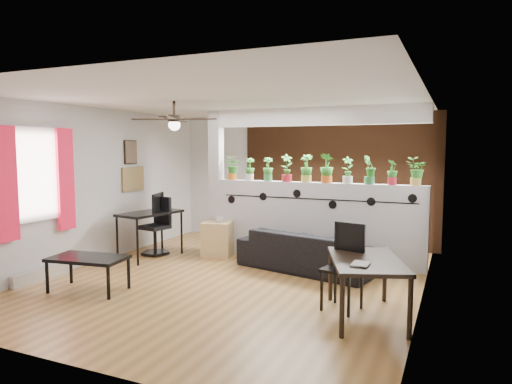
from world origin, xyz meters
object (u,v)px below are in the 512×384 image
object	(u,v)px
potted_plant_2	(268,168)
ceiling_fan	(174,121)
potted_plant_8	(392,172)
cube_shelf	(217,239)
office_chair	(157,230)
sofa	(306,251)
coffee_table	(88,260)
potted_plant_5	(327,167)
potted_plant_9	(416,171)
potted_plant_6	(348,169)
potted_plant_3	(287,167)
cup	(220,219)
dining_table	(366,265)
potted_plant_0	(232,167)
potted_plant_1	(250,168)
computer_desk	(150,216)
potted_plant_7	(370,169)
potted_plant_4	(306,168)
folding_chair	(346,258)

from	to	relation	value
potted_plant_2	ceiling_fan	bearing A→B (deg)	-111.86
potted_plant_8	potted_plant_2	bearing A→B (deg)	180.00
cube_shelf	office_chair	size ratio (longest dim) A/B	0.60
sofa	coffee_table	size ratio (longest dim) A/B	1.90
potted_plant_5	potted_plant_9	xyz separation A→B (m)	(1.40, 0.00, -0.02)
potted_plant_6	coffee_table	world-z (taller)	potted_plant_6
potted_plant_3	cup	world-z (taller)	potted_plant_3
ceiling_fan	dining_table	size ratio (longest dim) A/B	0.83
potted_plant_0	potted_plant_1	bearing A→B (deg)	0.00
potted_plant_1	coffee_table	distance (m)	3.22
potted_plant_5	cup	bearing A→B (deg)	-169.51
potted_plant_3	ceiling_fan	bearing A→B (deg)	-120.81
potted_plant_6	office_chair	world-z (taller)	potted_plant_6
potted_plant_8	computer_desk	world-z (taller)	potted_plant_8
potted_plant_7	computer_desk	distance (m)	3.83
potted_plant_1	potted_plant_4	xyz separation A→B (m)	(1.05, 0.00, 0.03)
office_chair	potted_plant_5	bearing A→B (deg)	12.55
potted_plant_5	potted_plant_4	bearing A→B (deg)	180.00
dining_table	ceiling_fan	bearing A→B (deg)	170.58
potted_plant_4	potted_plant_2	bearing A→B (deg)	180.00
dining_table	folding_chair	xyz separation A→B (m)	(-0.28, 0.23, -0.00)
dining_table	potted_plant_8	bearing A→B (deg)	90.79
potted_plant_5	coffee_table	size ratio (longest dim) A/B	0.45
dining_table	potted_plant_4	bearing A→B (deg)	122.26
potted_plant_3	potted_plant_4	distance (m)	0.35
potted_plant_6	potted_plant_9	bearing A→B (deg)	-0.00
potted_plant_6	computer_desk	distance (m)	3.50
potted_plant_9	cup	world-z (taller)	potted_plant_9
ceiling_fan	potted_plant_4	distance (m)	2.40
ceiling_fan	potted_plant_1	bearing A→B (deg)	78.35
sofa	potted_plant_0	bearing A→B (deg)	-7.78
potted_plant_0	potted_plant_4	size ratio (longest dim) A/B	0.92
computer_desk	cube_shelf	bearing A→B (deg)	28.24
computer_desk	potted_plant_0	bearing A→B (deg)	37.54
dining_table	folding_chair	size ratio (longest dim) A/B	1.39
potted_plant_5	potted_plant_7	distance (m)	0.70
ceiling_fan	potted_plant_4	world-z (taller)	ceiling_fan
potted_plant_6	coffee_table	xyz separation A→B (m)	(-2.87, -2.80, -1.16)
ceiling_fan	potted_plant_9	xyz separation A→B (m)	(3.18, 1.80, -0.73)
potted_plant_5	folding_chair	distance (m)	2.41
potted_plant_5	cube_shelf	world-z (taller)	potted_plant_5
potted_plant_3	potted_plant_2	bearing A→B (deg)	180.00
cup	computer_desk	distance (m)	1.22
potted_plant_7	cube_shelf	distance (m)	2.91
sofa	coffee_table	distance (m)	3.23
potted_plant_1	potted_plant_6	size ratio (longest dim) A/B	0.91
computer_desk	potted_plant_9	bearing A→B (deg)	11.70
potted_plant_6	potted_plant_2	bearing A→B (deg)	180.00
potted_plant_6	potted_plant_9	distance (m)	1.05
potted_plant_6	dining_table	distance (m)	2.58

